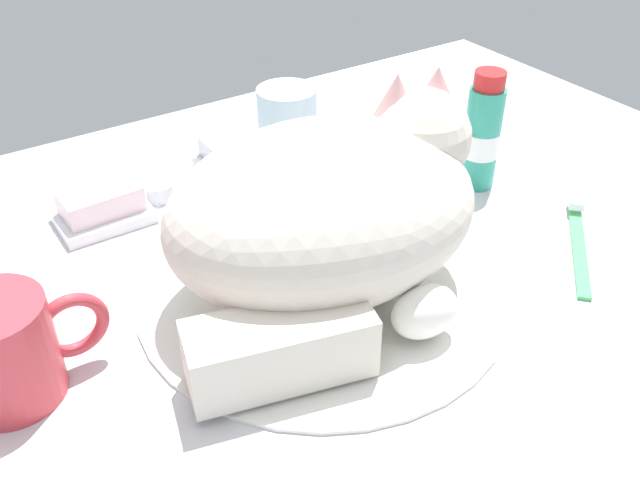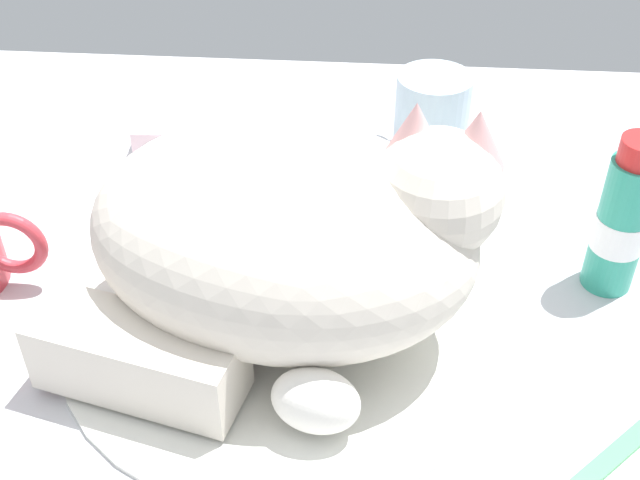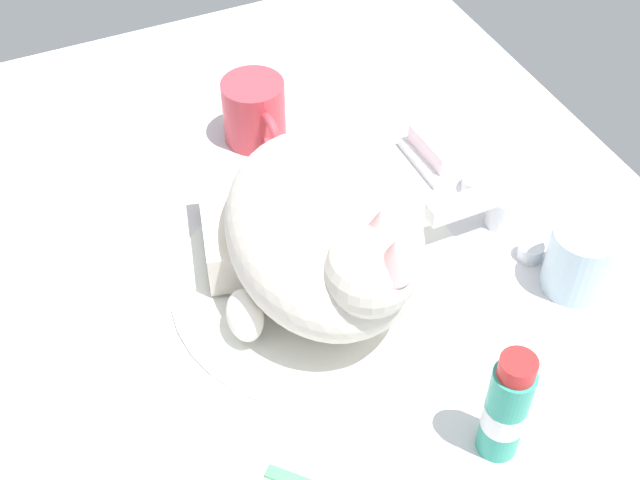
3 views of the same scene
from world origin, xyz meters
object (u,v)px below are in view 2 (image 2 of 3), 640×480
Objects in this scene: faucet at (309,141)px; rinse_cup at (432,115)px; soap_bar at (178,134)px; toothpaste_bottle at (622,221)px; cat at (291,238)px.

faucet is 1.87× the size of rinse_cup.
soap_bar is 39.26cm from toothpaste_bottle.
rinse_cup is at bearing 17.42° from faucet.
faucet is 21.51cm from cat.
soap_bar is 0.59× the size of toothpaste_bottle.
soap_bar is at bearing 157.59° from toothpaste_bottle.
faucet is 28.08cm from toothpaste_bottle.
cat is 26.71cm from rinse_cup.
rinse_cup is 0.61× the size of toothpaste_bottle.
faucet is 11.59cm from rinse_cup.
cat is 2.40× the size of toothpaste_bottle.
faucet is at bearing 91.75° from cat.
cat reaches higher than rinse_cup.
toothpaste_bottle reaches higher than soap_bar.
toothpaste_bottle is (23.98, -14.24, 3.25)cm from faucet.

